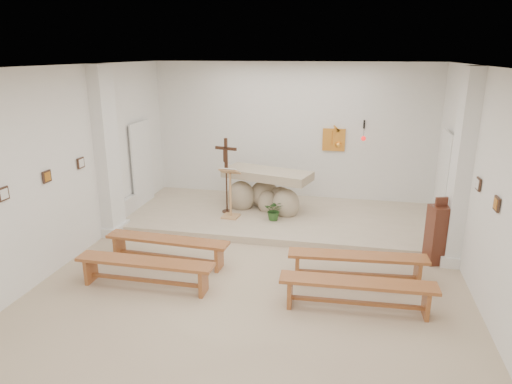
% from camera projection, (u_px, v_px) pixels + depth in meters
% --- Properties ---
extents(ground, '(7.00, 10.00, 0.00)m').
position_uv_depth(ground, '(247.00, 296.00, 7.23)').
color(ground, '#C4B08E').
rests_on(ground, ground).
extents(wall_left, '(0.02, 10.00, 3.50)m').
position_uv_depth(wall_left, '(38.00, 178.00, 7.41)').
color(wall_left, white).
rests_on(wall_left, ground).
extents(wall_right, '(0.02, 10.00, 3.50)m').
position_uv_depth(wall_right, '(503.00, 206.00, 6.03)').
color(wall_right, white).
rests_on(wall_right, ground).
extents(wall_back, '(7.00, 0.02, 3.50)m').
position_uv_depth(wall_back, '(292.00, 134.00, 11.39)').
color(wall_back, white).
rests_on(wall_back, ground).
extents(ceiling, '(7.00, 10.00, 0.02)m').
position_uv_depth(ceiling, '(246.00, 69.00, 6.21)').
color(ceiling, silver).
rests_on(ceiling, wall_back).
extents(sanctuary_platform, '(6.98, 3.00, 0.15)m').
position_uv_depth(sanctuary_platform, '(281.00, 217.00, 10.49)').
color(sanctuary_platform, '#C7B399').
rests_on(sanctuary_platform, ground).
extents(pilaster_left, '(0.26, 0.55, 3.50)m').
position_uv_depth(pilaster_left, '(107.00, 153.00, 9.26)').
color(pilaster_left, white).
rests_on(pilaster_left, ground).
extents(pilaster_right, '(0.26, 0.55, 3.50)m').
position_uv_depth(pilaster_right, '(461.00, 170.00, 7.93)').
color(pilaster_right, white).
rests_on(pilaster_right, ground).
extents(gold_wall_relief, '(0.55, 0.04, 0.55)m').
position_uv_depth(gold_wall_relief, '(334.00, 140.00, 11.18)').
color(gold_wall_relief, '#F29E39').
rests_on(gold_wall_relief, wall_back).
extents(sanctuary_lamp, '(0.11, 0.36, 0.44)m').
position_uv_depth(sanctuary_lamp, '(364.00, 136.00, 10.76)').
color(sanctuary_lamp, black).
rests_on(sanctuary_lamp, wall_back).
extents(station_frame_left_front, '(0.03, 0.20, 0.20)m').
position_uv_depth(station_frame_left_front, '(3.00, 194.00, 6.67)').
color(station_frame_left_front, '#3A2419').
rests_on(station_frame_left_front, wall_left).
extents(station_frame_left_mid, '(0.03, 0.20, 0.20)m').
position_uv_depth(station_frame_left_mid, '(47.00, 177.00, 7.60)').
color(station_frame_left_mid, '#3A2419').
rests_on(station_frame_left_mid, wall_left).
extents(station_frame_left_rear, '(0.03, 0.20, 0.20)m').
position_uv_depth(station_frame_left_rear, '(81.00, 163.00, 8.54)').
color(station_frame_left_rear, '#3A2419').
rests_on(station_frame_left_rear, wall_left).
extents(station_frame_right_mid, '(0.03, 0.20, 0.20)m').
position_uv_depth(station_frame_right_mid, '(497.00, 204.00, 6.23)').
color(station_frame_right_mid, '#3A2419').
rests_on(station_frame_right_mid, wall_right).
extents(station_frame_right_rear, '(0.03, 0.20, 0.20)m').
position_uv_depth(station_frame_right_rear, '(478.00, 184.00, 7.17)').
color(station_frame_right_rear, '#3A2419').
rests_on(station_frame_right_rear, wall_right).
extents(radiator_left, '(0.10, 0.85, 0.52)m').
position_uv_depth(radiator_left, '(127.00, 210.00, 10.36)').
color(radiator_left, silver).
rests_on(radiator_left, ground).
extents(radiator_right, '(0.10, 0.85, 0.52)m').
position_uv_depth(radiator_right, '(447.00, 234.00, 9.00)').
color(radiator_right, silver).
rests_on(radiator_right, ground).
extents(altar, '(2.17, 1.31, 1.05)m').
position_uv_depth(altar, '(266.00, 193.00, 10.66)').
color(altar, tan).
rests_on(altar, sanctuary_platform).
extents(lectern, '(0.45, 0.39, 1.18)m').
position_uv_depth(lectern, '(230.00, 193.00, 10.08)').
color(lectern, tan).
rests_on(lectern, sanctuary_platform).
extents(crucifix_stand, '(0.52, 0.23, 1.73)m').
position_uv_depth(crucifix_stand, '(226.00, 170.00, 10.31)').
color(crucifix_stand, '#3A1F12').
rests_on(crucifix_stand, sanctuary_platform).
extents(potted_plant, '(0.42, 0.36, 0.46)m').
position_uv_depth(potted_plant, '(274.00, 210.00, 10.03)').
color(potted_plant, '#284F1F').
rests_on(potted_plant, sanctuary_platform).
extents(donation_pedestal, '(0.43, 0.43, 1.26)m').
position_uv_depth(donation_pedestal, '(437.00, 234.00, 8.24)').
color(donation_pedestal, '#552618').
rests_on(donation_pedestal, ground).
extents(bench_left_front, '(2.31, 0.49, 0.49)m').
position_uv_depth(bench_left_front, '(167.00, 244.00, 8.28)').
color(bench_left_front, '#AB5E31').
rests_on(bench_left_front, ground).
extents(bench_right_front, '(2.32, 0.55, 0.49)m').
position_uv_depth(bench_right_front, '(357.00, 261.00, 7.61)').
color(bench_right_front, '#AB5E31').
rests_on(bench_right_front, ground).
extents(bench_left_second, '(2.30, 0.37, 0.49)m').
position_uv_depth(bench_left_second, '(145.00, 267.00, 7.40)').
color(bench_left_second, '#AB5E31').
rests_on(bench_left_second, ground).
extents(bench_right_second, '(2.31, 0.46, 0.49)m').
position_uv_depth(bench_right_second, '(357.00, 288.00, 6.73)').
color(bench_right_second, '#AB5E31').
rests_on(bench_right_second, ground).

